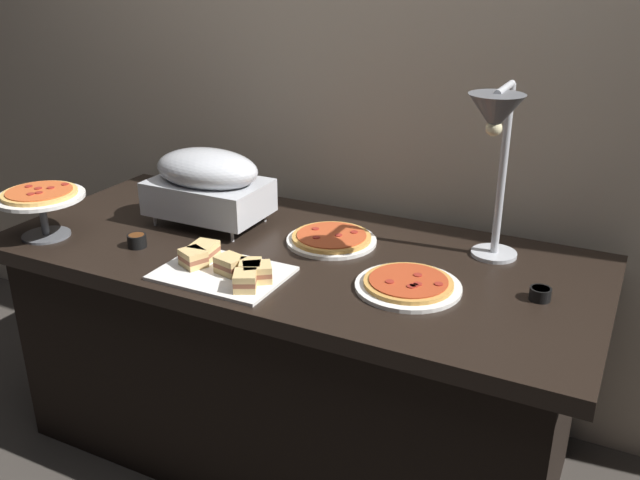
{
  "coord_description": "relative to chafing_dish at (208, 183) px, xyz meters",
  "views": [
    {
      "loc": [
        0.97,
        -1.74,
        1.62
      ],
      "look_at": [
        0.1,
        0.0,
        0.81
      ],
      "focal_mm": 38.61,
      "sensor_mm": 36.0,
      "label": 1
    }
  ],
  "objects": [
    {
      "name": "ground_plane",
      "position": [
        0.36,
        -0.07,
        -0.91
      ],
      "size": [
        8.0,
        8.0,
        0.0
      ],
      "primitive_type": "plane",
      "color": "#38332D"
    },
    {
      "name": "back_wall",
      "position": [
        0.36,
        0.43,
        0.29
      ],
      "size": [
        4.4,
        0.04,
        2.4
      ],
      "primitive_type": "cube",
      "color": "tan",
      "rests_on": "ground_plane"
    },
    {
      "name": "buffet_table",
      "position": [
        0.36,
        -0.07,
        -0.52
      ],
      "size": [
        1.9,
        0.84,
        0.76
      ],
      "color": "black",
      "rests_on": "ground_plane"
    },
    {
      "name": "chafing_dish",
      "position": [
        0.0,
        0.0,
        0.0
      ],
      "size": [
        0.39,
        0.25,
        0.26
      ],
      "color": "#B7BABF",
      "rests_on": "buffet_table"
    },
    {
      "name": "heat_lamp",
      "position": [
        0.94,
        0.03,
        0.27
      ],
      "size": [
        0.15,
        0.32,
        0.54
      ],
      "color": "#B7BABF",
      "rests_on": "buffet_table"
    },
    {
      "name": "pizza_plate_front",
      "position": [
        0.45,
        0.03,
        -0.13
      ],
      "size": [
        0.29,
        0.29,
        0.03
      ],
      "color": "white",
      "rests_on": "buffet_table"
    },
    {
      "name": "pizza_plate_center",
      "position": [
        0.78,
        -0.17,
        -0.13
      ],
      "size": [
        0.3,
        0.3,
        0.03
      ],
      "color": "white",
      "rests_on": "buffet_table"
    },
    {
      "name": "pizza_plate_raised_stand",
      "position": [
        -0.42,
        -0.34,
        -0.02
      ],
      "size": [
        0.28,
        0.28,
        0.16
      ],
      "color": "#595B60",
      "rests_on": "buffet_table"
    },
    {
      "name": "sandwich_platter",
      "position": [
        0.28,
        -0.32,
        -0.12
      ],
      "size": [
        0.37,
        0.26,
        0.06
      ],
      "color": "white",
      "rests_on": "buffet_table"
    },
    {
      "name": "sauce_cup_near",
      "position": [
        -0.09,
        -0.27,
        -0.12
      ],
      "size": [
        0.06,
        0.06,
        0.04
      ],
      "color": "black",
      "rests_on": "buffet_table"
    },
    {
      "name": "sauce_cup_far",
      "position": [
        1.12,
        -0.07,
        -0.13
      ],
      "size": [
        0.06,
        0.06,
        0.03
      ],
      "color": "black",
      "rests_on": "buffet_table"
    }
  ]
}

